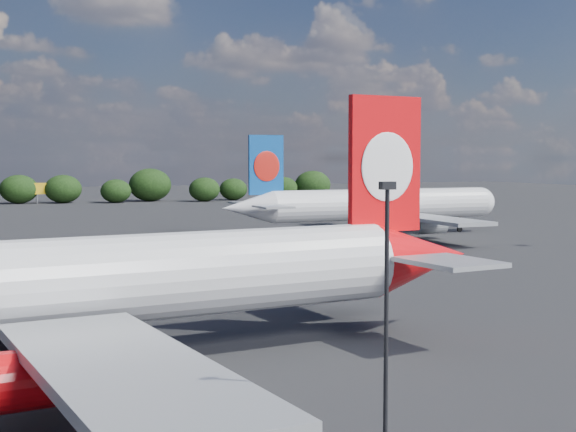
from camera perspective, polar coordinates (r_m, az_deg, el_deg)
name	(u,v)px	position (r m, az deg, el deg)	size (l,w,h in m)	color
ground	(12,260)	(99.80, -19.06, -2.99)	(500.00, 500.00, 0.00)	black
qantas_airliner	(117,282)	(46.80, -12.04, -4.62)	(49.45, 47.13, 16.13)	silver
china_southern_airliner	(372,206)	(124.45, 6.03, 0.74)	(46.88, 44.49, 15.34)	silver
apron_lamp_post	(386,321)	(28.79, 7.00, -7.39)	(0.55, 0.30, 11.14)	black
billboard_yellow	(37,189)	(221.74, -17.41, 1.84)	(5.00, 0.30, 5.50)	gold
horizon_treeline	(19,189)	(219.56, -18.59, 1.81)	(203.57, 15.55, 9.20)	black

